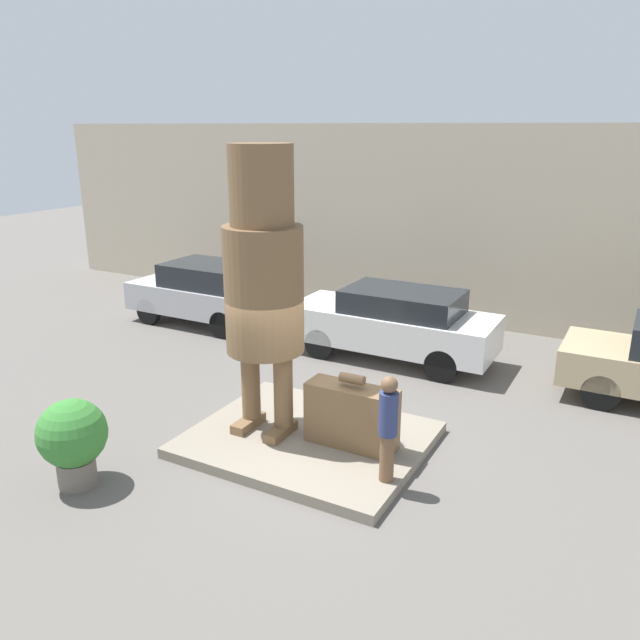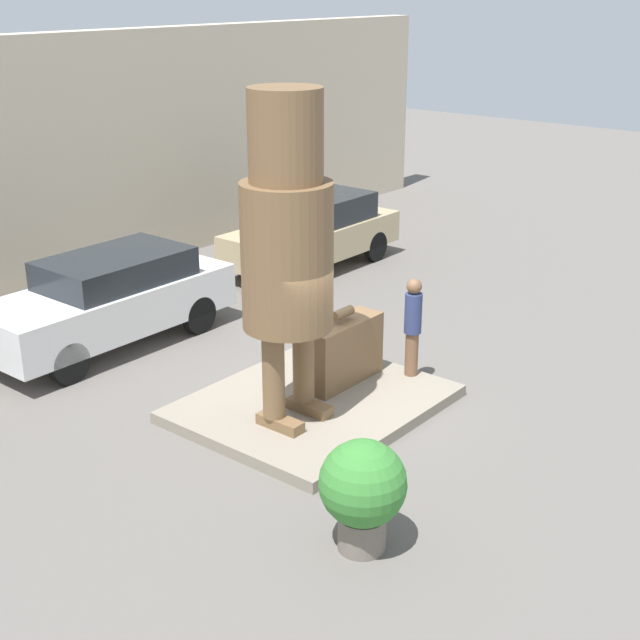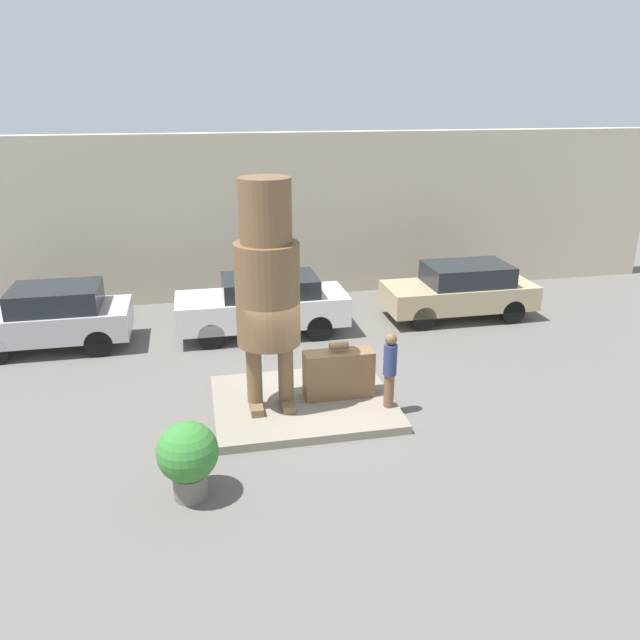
{
  "view_description": "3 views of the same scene",
  "coord_description": "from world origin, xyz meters",
  "px_view_note": "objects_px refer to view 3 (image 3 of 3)",
  "views": [
    {
      "loc": [
        4.72,
        -8.24,
        5.18
      ],
      "look_at": [
        0.07,
        0.3,
        2.15
      ],
      "focal_mm": 35.0,
      "sensor_mm": 36.0,
      "label": 1
    },
    {
      "loc": [
        -9.54,
        -7.94,
        6.21
      ],
      "look_at": [
        0.17,
        0.01,
        1.42
      ],
      "focal_mm": 50.0,
      "sensor_mm": 36.0,
      "label": 2
    },
    {
      "loc": [
        -2.1,
        -11.86,
        6.42
      ],
      "look_at": [
        0.32,
        -0.22,
        2.06
      ],
      "focal_mm": 35.0,
      "sensor_mm": 36.0,
      "label": 3
    }
  ],
  "objects_px": {
    "parked_car_white": "(264,304)",
    "parked_car_tan": "(461,290)",
    "statue_figure": "(267,279)",
    "parked_car_silver": "(52,316)",
    "giant_suitcase": "(339,373)",
    "tourist": "(390,367)",
    "planter_pot": "(188,456)"
  },
  "relations": [
    {
      "from": "parked_car_silver",
      "to": "giant_suitcase",
      "type": "bearing_deg",
      "value": 145.45
    },
    {
      "from": "planter_pot",
      "to": "tourist",
      "type": "bearing_deg",
      "value": 26.77
    },
    {
      "from": "parked_car_tan",
      "to": "parked_car_silver",
      "type": "bearing_deg",
      "value": 0.25
    },
    {
      "from": "parked_car_white",
      "to": "giant_suitcase",
      "type": "bearing_deg",
      "value": 103.56
    },
    {
      "from": "statue_figure",
      "to": "tourist",
      "type": "bearing_deg",
      "value": -12.15
    },
    {
      "from": "giant_suitcase",
      "to": "parked_car_silver",
      "type": "relative_size",
      "value": 0.37
    },
    {
      "from": "giant_suitcase",
      "to": "parked_car_tan",
      "type": "height_order",
      "value": "parked_car_tan"
    },
    {
      "from": "statue_figure",
      "to": "giant_suitcase",
      "type": "bearing_deg",
      "value": 7.09
    },
    {
      "from": "parked_car_tan",
      "to": "planter_pot",
      "type": "relative_size",
      "value": 3.23
    },
    {
      "from": "tourist",
      "to": "parked_car_silver",
      "type": "bearing_deg",
      "value": 145.05
    },
    {
      "from": "statue_figure",
      "to": "parked_car_silver",
      "type": "distance_m",
      "value": 7.29
    },
    {
      "from": "statue_figure",
      "to": "tourist",
      "type": "height_order",
      "value": "statue_figure"
    },
    {
      "from": "tourist",
      "to": "parked_car_white",
      "type": "height_order",
      "value": "tourist"
    },
    {
      "from": "parked_car_white",
      "to": "parked_car_silver",
      "type": "bearing_deg",
      "value": -1.09
    },
    {
      "from": "statue_figure",
      "to": "parked_car_white",
      "type": "bearing_deg",
      "value": 84.69
    },
    {
      "from": "parked_car_tan",
      "to": "tourist",
      "type": "bearing_deg",
      "value": 53.58
    },
    {
      "from": "parked_car_white",
      "to": "planter_pot",
      "type": "xyz_separation_m",
      "value": [
        -2.14,
        -7.26,
        -0.1
      ]
    },
    {
      "from": "parked_car_white",
      "to": "planter_pot",
      "type": "bearing_deg",
      "value": 73.57
    },
    {
      "from": "tourist",
      "to": "statue_figure",
      "type": "bearing_deg",
      "value": 167.85
    },
    {
      "from": "parked_car_white",
      "to": "planter_pot",
      "type": "relative_size",
      "value": 3.41
    },
    {
      "from": "parked_car_white",
      "to": "parked_car_tan",
      "type": "xyz_separation_m",
      "value": [
        5.92,
        0.16,
        -0.02
      ]
    },
    {
      "from": "parked_car_white",
      "to": "parked_car_tan",
      "type": "distance_m",
      "value": 5.93
    },
    {
      "from": "statue_figure",
      "to": "tourist",
      "type": "relative_size",
      "value": 2.89
    },
    {
      "from": "tourist",
      "to": "parked_car_tan",
      "type": "relative_size",
      "value": 0.37
    },
    {
      "from": "giant_suitcase",
      "to": "tourist",
      "type": "distance_m",
      "value": 1.22
    },
    {
      "from": "statue_figure",
      "to": "parked_car_tan",
      "type": "height_order",
      "value": "statue_figure"
    },
    {
      "from": "parked_car_white",
      "to": "statue_figure",
      "type": "bearing_deg",
      "value": 84.69
    },
    {
      "from": "giant_suitcase",
      "to": "planter_pot",
      "type": "height_order",
      "value": "giant_suitcase"
    },
    {
      "from": "tourist",
      "to": "parked_car_white",
      "type": "xyz_separation_m",
      "value": [
        -1.99,
        5.17,
        -0.19
      ]
    },
    {
      "from": "statue_figure",
      "to": "parked_car_white",
      "type": "distance_m",
      "value": 5.11
    },
    {
      "from": "giant_suitcase",
      "to": "tourist",
      "type": "xyz_separation_m",
      "value": [
        0.92,
        -0.71,
        0.38
      ]
    },
    {
      "from": "tourist",
      "to": "parked_car_tan",
      "type": "distance_m",
      "value": 6.62
    }
  ]
}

